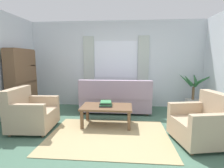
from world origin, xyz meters
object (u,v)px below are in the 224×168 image
object	(u,v)px
book_stack_on_table	(106,104)
potted_plant	(193,97)
armchair_right	(203,123)
bookshelf	(24,85)
armchair_left	(31,113)
coffee_table	(107,109)
couch	(116,99)

from	to	relation	value
book_stack_on_table	potted_plant	size ratio (longest dim) A/B	0.32
armchair_right	bookshelf	bearing A→B (deg)	-118.72
armchair_left	armchair_right	distance (m)	3.31
coffee_table	potted_plant	world-z (taller)	potted_plant
coffee_table	book_stack_on_table	size ratio (longest dim) A/B	3.09
couch	armchair_left	bearing A→B (deg)	38.96
book_stack_on_table	bookshelf	size ratio (longest dim) A/B	0.21
potted_plant	bookshelf	bearing A→B (deg)	-172.12
couch	bookshelf	size ratio (longest dim) A/B	1.10
coffee_table	potted_plant	bearing A→B (deg)	28.19
couch	armchair_right	distance (m)	2.32
couch	coffee_table	bearing A→B (deg)	82.18
armchair_left	bookshelf	distance (m)	1.27
potted_plant	bookshelf	distance (m)	4.60
couch	armchair_right	size ratio (longest dim) A/B	1.93
couch	bookshelf	bearing A→B (deg)	9.40
armchair_right	coffee_table	world-z (taller)	armchair_right
potted_plant	bookshelf	xyz separation A→B (m)	(-4.54, -0.63, 0.36)
couch	coffee_table	size ratio (longest dim) A/B	1.73
coffee_table	potted_plant	xyz separation A→B (m)	(2.29, 1.23, 0.04)
armchair_right	potted_plant	distance (m)	1.97
bookshelf	potted_plant	bearing A→B (deg)	97.88
armchair_right	couch	bearing A→B (deg)	-146.87
armchair_left	armchair_right	world-z (taller)	same
book_stack_on_table	potted_plant	world-z (taller)	potted_plant
potted_plant	armchair_left	bearing A→B (deg)	-157.46
coffee_table	bookshelf	size ratio (longest dim) A/B	0.64
armchair_left	potted_plant	xyz separation A→B (m)	(3.83, 1.59, 0.06)
armchair_right	potted_plant	world-z (taller)	potted_plant
bookshelf	couch	bearing A→B (deg)	99.40
couch	book_stack_on_table	distance (m)	0.98
armchair_left	potted_plant	world-z (taller)	potted_plant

